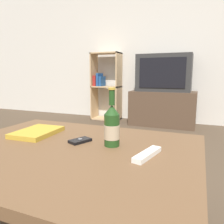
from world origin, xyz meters
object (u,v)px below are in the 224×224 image
at_px(tv_stand, 163,108).
at_px(television, 164,73).
at_px(beer_bottle, 112,126).
at_px(bookshelf, 105,85).
at_px(cell_phone, 80,141).
at_px(remote_control, 147,154).
at_px(table_book, 37,132).

height_order(tv_stand, television, television).
distance_m(tv_stand, beer_bottle, 2.63).
xyz_separation_m(tv_stand, television, (-0.00, -0.00, 0.56)).
bearing_deg(bookshelf, beer_bottle, -65.47).
bearing_deg(cell_phone, remote_control, 11.81).
xyz_separation_m(beer_bottle, table_book, (-0.45, 0.02, -0.08)).
distance_m(bookshelf, beer_bottle, 2.98).
bearing_deg(remote_control, table_book, -175.36).
relative_size(beer_bottle, cell_phone, 2.26).
bearing_deg(bookshelf, television, -5.80).
bearing_deg(television, tv_stand, 90.00).
height_order(beer_bottle, remote_control, beer_bottle).
relative_size(bookshelf, remote_control, 6.45).
height_order(television, beer_bottle, television).
xyz_separation_m(television, remote_control, (0.37, -2.68, -0.33)).
distance_m(tv_stand, bookshelf, 1.11).
distance_m(tv_stand, cell_phone, 2.63).
bearing_deg(tv_stand, remote_control, -82.23).
distance_m(tv_stand, remote_control, 2.72).
bearing_deg(bookshelf, table_book, -73.59).
xyz_separation_m(television, table_book, (-0.26, -2.58, -0.33)).
relative_size(bookshelf, table_book, 4.45).
bearing_deg(cell_phone, tv_stand, 113.31).
distance_m(television, bookshelf, 1.08).
bearing_deg(beer_bottle, tv_stand, 94.06).
distance_m(cell_phone, table_book, 0.29).
bearing_deg(cell_phone, bookshelf, 134.37).
bearing_deg(table_book, bookshelf, 103.72).
xyz_separation_m(bookshelf, cell_phone, (1.08, -2.72, -0.12)).
height_order(tv_stand, beer_bottle, beer_bottle).
xyz_separation_m(tv_stand, table_book, (-0.26, -2.58, 0.22)).
height_order(bookshelf, cell_phone, bookshelf).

